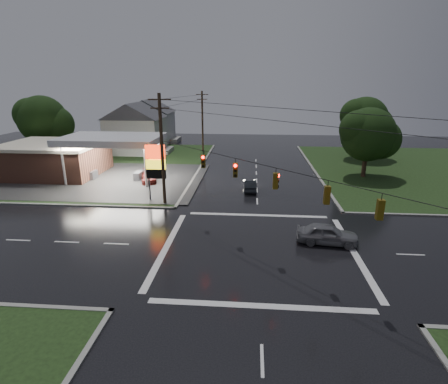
# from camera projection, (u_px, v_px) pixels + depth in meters

# --- Properties ---
(ground) EXTENTS (120.00, 120.00, 0.00)m
(ground) POSITION_uv_depth(u_px,v_px,m) (259.00, 249.00, 26.20)
(ground) COLOR black
(ground) RESTS_ON ground
(grass_nw) EXTENTS (36.00, 36.00, 0.08)m
(grass_nw) POSITION_uv_depth(u_px,v_px,m) (84.00, 164.00, 52.89)
(grass_nw) COLOR black
(grass_nw) RESTS_ON ground
(grass_ne) EXTENTS (36.00, 36.00, 0.08)m
(grass_ne) POSITION_uv_depth(u_px,v_px,m) (442.00, 171.00, 48.90)
(grass_ne) COLOR black
(grass_ne) RESTS_ON ground
(gas_station) EXTENTS (26.20, 18.00, 5.60)m
(gas_station) POSITION_uv_depth(u_px,v_px,m) (62.00, 157.00, 46.12)
(gas_station) COLOR #2D2D2D
(gas_station) RESTS_ON ground
(pylon_sign) EXTENTS (2.00, 0.35, 6.00)m
(pylon_sign) POSITION_uv_depth(u_px,v_px,m) (156.00, 163.00, 35.77)
(pylon_sign) COLOR #59595E
(pylon_sign) RESTS_ON ground
(utility_pole_nw) EXTENTS (2.20, 0.32, 11.00)m
(utility_pole_nw) POSITION_uv_depth(u_px,v_px,m) (162.00, 149.00, 34.23)
(utility_pole_nw) COLOR #382619
(utility_pole_nw) RESTS_ON ground
(utility_pole_n) EXTENTS (2.20, 0.32, 10.50)m
(utility_pole_n) POSITION_uv_depth(u_px,v_px,m) (202.00, 121.00, 61.39)
(utility_pole_n) COLOR #382619
(utility_pole_n) RESTS_ON ground
(traffic_signals) EXTENTS (26.87, 26.87, 1.47)m
(traffic_signals) POSITION_uv_depth(u_px,v_px,m) (262.00, 165.00, 24.22)
(traffic_signals) COLOR black
(traffic_signals) RESTS_ON ground
(house_near) EXTENTS (11.05, 8.48, 8.60)m
(house_near) POSITION_uv_depth(u_px,v_px,m) (136.00, 127.00, 60.69)
(house_near) COLOR silver
(house_near) RESTS_ON ground
(house_far) EXTENTS (11.05, 8.48, 8.60)m
(house_far) POSITION_uv_depth(u_px,v_px,m) (150.00, 120.00, 72.17)
(house_far) COLOR silver
(house_far) RESTS_ON ground
(tree_nw_behind) EXTENTS (8.93, 7.60, 10.00)m
(tree_nw_behind) POSITION_uv_depth(u_px,v_px,m) (44.00, 120.00, 55.43)
(tree_nw_behind) COLOR black
(tree_nw_behind) RESTS_ON ground
(tree_ne_near) EXTENTS (7.99, 6.80, 8.98)m
(tree_ne_near) POSITION_uv_depth(u_px,v_px,m) (369.00, 135.00, 44.33)
(tree_ne_near) COLOR black
(tree_ne_near) RESTS_ON ground
(tree_ne_far) EXTENTS (8.46, 7.20, 9.80)m
(tree_ne_far) POSITION_uv_depth(u_px,v_px,m) (365.00, 120.00, 55.32)
(tree_ne_far) COLOR black
(tree_ne_far) RESTS_ON ground
(car_north) EXTENTS (1.52, 3.97, 1.29)m
(car_north) POSITION_uv_depth(u_px,v_px,m) (250.00, 185.00, 40.10)
(car_north) COLOR black
(car_north) RESTS_ON ground
(car_crossing) EXTENTS (4.83, 2.39, 1.58)m
(car_crossing) POSITION_uv_depth(u_px,v_px,m) (327.00, 234.00, 26.90)
(car_crossing) COLOR slate
(car_crossing) RESTS_ON ground
(car_pump) EXTENTS (2.94, 4.72, 1.28)m
(car_pump) POSITION_uv_depth(u_px,v_px,m) (149.00, 176.00, 43.78)
(car_pump) COLOR maroon
(car_pump) RESTS_ON ground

